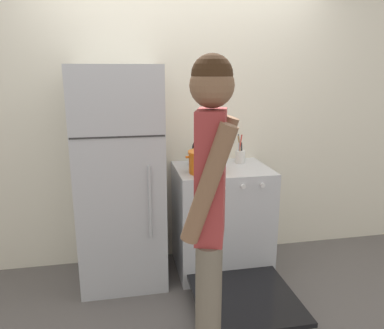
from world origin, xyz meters
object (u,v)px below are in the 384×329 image
(utensil_jar, at_px, (240,156))
(tea_kettle, at_px, (200,157))
(dutch_oven_pot, at_px, (205,162))
(person, at_px, (210,212))
(refrigerator, at_px, (120,178))
(stove_range, at_px, (223,221))

(utensil_jar, bearing_deg, tea_kettle, -179.06)
(dutch_oven_pot, xyz_separation_m, person, (-0.23, -1.09, 0.02))
(refrigerator, height_order, dutch_oven_pot, refrigerator)
(refrigerator, xyz_separation_m, tea_kettle, (0.69, 0.13, 0.11))
(stove_range, bearing_deg, dutch_oven_pot, -154.57)
(refrigerator, relative_size, dutch_oven_pot, 5.53)
(dutch_oven_pot, xyz_separation_m, utensil_jar, (0.37, 0.25, -0.02))
(refrigerator, xyz_separation_m, stove_range, (0.85, -0.03, -0.43))
(stove_range, bearing_deg, refrigerator, 177.77)
(stove_range, relative_size, dutch_oven_pot, 4.27)
(refrigerator, distance_m, dutch_oven_pot, 0.70)
(dutch_oven_pot, height_order, utensil_jar, utensil_jar)
(refrigerator, bearing_deg, dutch_oven_pot, -9.89)
(stove_range, bearing_deg, utensil_jar, 40.71)
(dutch_oven_pot, distance_m, utensil_jar, 0.45)
(dutch_oven_pot, xyz_separation_m, tea_kettle, (0.01, 0.25, -0.02))
(stove_range, relative_size, tea_kettle, 5.89)
(tea_kettle, xyz_separation_m, utensil_jar, (0.36, 0.01, -0.00))
(tea_kettle, xyz_separation_m, person, (-0.24, -1.34, 0.04))
(stove_range, bearing_deg, person, -109.00)
(refrigerator, distance_m, stove_range, 0.95)
(refrigerator, height_order, person, person)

